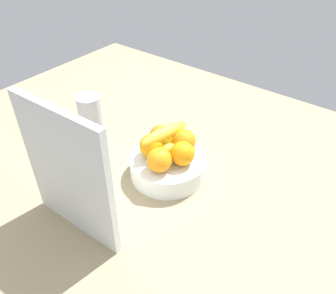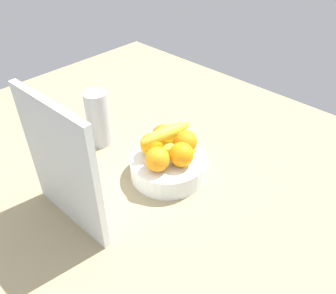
# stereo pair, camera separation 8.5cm
# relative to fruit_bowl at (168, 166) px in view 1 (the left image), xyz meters

# --- Properties ---
(ground_plane) EXTENTS (1.80, 1.40, 0.03)m
(ground_plane) POSITION_rel_fruit_bowl_xyz_m (0.01, 0.01, -0.05)
(ground_plane) COLOR #9C8B66
(fruit_bowl) EXTENTS (0.23, 0.23, 0.06)m
(fruit_bowl) POSITION_rel_fruit_bowl_xyz_m (0.00, 0.00, 0.00)
(fruit_bowl) COLOR white
(fruit_bowl) RESTS_ON ground_plane
(orange_front_left) EXTENTS (0.07, 0.07, 0.07)m
(orange_front_left) POSITION_rel_fruit_bowl_xyz_m (-0.01, 0.06, 0.07)
(orange_front_left) COLOR orange
(orange_front_left) RESTS_ON fruit_bowl
(orange_front_right) EXTENTS (0.07, 0.07, 0.07)m
(orange_front_right) POSITION_rel_fruit_bowl_xyz_m (-0.05, -0.01, 0.07)
(orange_front_right) COLOR orange
(orange_front_right) RESTS_ON fruit_bowl
(orange_center) EXTENTS (0.07, 0.07, 0.07)m
(orange_center) POSITION_rel_fruit_bowl_xyz_m (-0.02, -0.06, 0.07)
(orange_center) COLOR orange
(orange_center) RESTS_ON fruit_bowl
(orange_back_left) EXTENTS (0.07, 0.07, 0.07)m
(orange_back_left) POSITION_rel_fruit_bowl_xyz_m (0.05, -0.03, 0.07)
(orange_back_left) COLOR orange
(orange_back_left) RESTS_ON fruit_bowl
(orange_back_right) EXTENTS (0.07, 0.07, 0.07)m
(orange_back_right) POSITION_rel_fruit_bowl_xyz_m (0.05, 0.02, 0.07)
(orange_back_right) COLOR orange
(orange_back_right) RESTS_ON fruit_bowl
(banana_bunch) EXTENTS (0.16, 0.18, 0.08)m
(banana_bunch) POSITION_rel_fruit_bowl_xyz_m (0.02, -0.02, 0.07)
(banana_bunch) COLOR yellow
(banana_bunch) RESTS_ON fruit_bowl
(cutting_board) EXTENTS (0.28, 0.03, 0.36)m
(cutting_board) POSITION_rel_fruit_bowl_xyz_m (0.06, 0.30, 0.15)
(cutting_board) COLOR silver
(cutting_board) RESTS_ON ground_plane
(thermos_tumbler) EXTENTS (0.08, 0.08, 0.19)m
(thermos_tumbler) POSITION_rel_fruit_bowl_xyz_m (0.28, 0.04, 0.06)
(thermos_tumbler) COLOR #AEB3BD
(thermos_tumbler) RESTS_ON ground_plane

